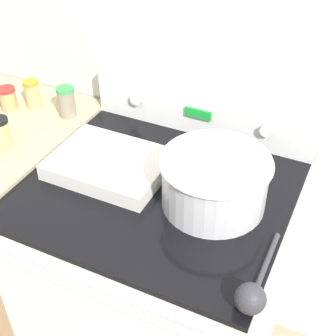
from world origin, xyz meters
TOP-DOWN VIEW (x-y plane):
  - kitchen_wall at (0.00, 0.73)m, footprint 8.00×0.05m
  - stove_range at (0.00, 0.35)m, footprint 0.76×0.72m
  - control_panel at (0.00, 0.67)m, footprint 0.76×0.07m
  - side_counter at (-0.69, 0.35)m, footprint 0.62×0.69m
  - mixing_bowl at (0.17, 0.34)m, footprint 0.30×0.30m
  - casserole_dish at (-0.17, 0.35)m, footprint 0.34×0.26m
  - ladle at (0.37, 0.06)m, footprint 0.07×0.28m
  - spice_jar_green_cap at (-0.46, 0.54)m, footprint 0.06×0.06m
  - spice_jar_black_cap at (-0.53, 0.30)m, footprint 0.06×0.06m
  - spice_jar_orange_cap at (-0.60, 0.54)m, footprint 0.05×0.05m
  - spice_jar_red_cap at (-0.68, 0.49)m, footprint 0.06×0.06m

SIDE VIEW (x-z plane):
  - stove_range at x=0.00m, z-range 0.00..0.92m
  - side_counter at x=-0.69m, z-range 0.00..0.94m
  - casserole_dish at x=-0.17m, z-range 0.93..0.98m
  - ladle at x=0.37m, z-range 0.92..0.99m
  - spice_jar_red_cap at x=-0.68m, z-range 0.94..1.02m
  - spice_jar_black_cap at x=-0.53m, z-range 0.94..1.04m
  - spice_jar_orange_cap at x=-0.60m, z-range 0.94..1.04m
  - spice_jar_green_cap at x=-0.46m, z-range 0.94..1.05m
  - control_panel at x=0.00m, z-range 0.92..1.08m
  - mixing_bowl at x=0.17m, z-range 0.93..1.08m
  - kitchen_wall at x=0.00m, z-range 0.00..2.50m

